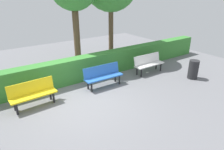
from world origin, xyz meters
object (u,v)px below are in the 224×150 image
object	(u,v)px
bench_yellow	(33,93)
trash_bin	(193,69)
bench_blue	(103,75)
bench_white	(148,63)

from	to	relation	value
bench_yellow	trash_bin	world-z (taller)	bench_yellow
bench_blue	bench_yellow	bearing A→B (deg)	0.54
bench_yellow	trash_bin	bearing A→B (deg)	163.15
bench_white	bench_yellow	world-z (taller)	bench_yellow
bench_white	bench_blue	bearing A→B (deg)	0.44
bench_blue	bench_white	bearing A→B (deg)	-177.95
bench_white	bench_yellow	bearing A→B (deg)	-0.34
bench_yellow	bench_white	bearing A→B (deg)	177.40
bench_blue	trash_bin	distance (m)	4.02
bench_blue	trash_bin	world-z (taller)	bench_blue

